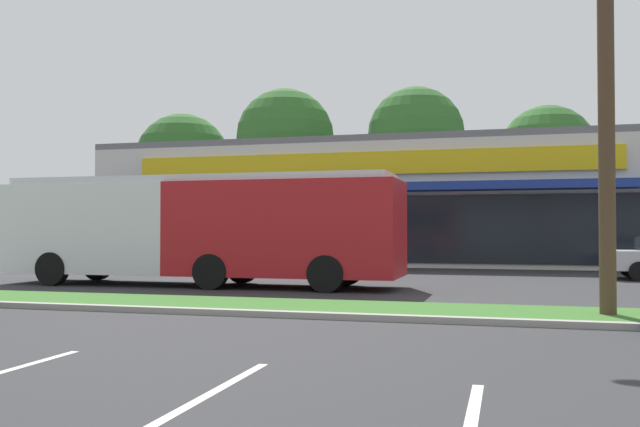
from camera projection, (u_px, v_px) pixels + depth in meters
grass_median at (329, 308)px, 14.14m from camera, size 56.00×2.20×0.12m
curb_lip at (313, 315)px, 12.96m from camera, size 56.00×0.24×0.12m
parking_stripe_1 at (173, 414)px, 6.25m from camera, size 0.12×4.80×0.01m
storefront_building at (384, 205)px, 35.84m from camera, size 27.12×12.77×5.92m
tree_far_left at (183, 161)px, 51.31m from camera, size 7.02×7.02×10.31m
tree_left at (285, 138)px, 45.75m from camera, size 6.52×6.52×11.05m
tree_mid_left at (416, 135)px, 42.77m from camera, size 6.00×6.00×10.56m
tree_mid at (548, 153)px, 44.45m from camera, size 6.15×6.15×9.72m
utility_pole at (598, 45)px, 12.78m from camera, size 3.15×2.37×9.56m
city_bus at (199, 226)px, 20.52m from camera, size 12.17×2.68×3.25m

